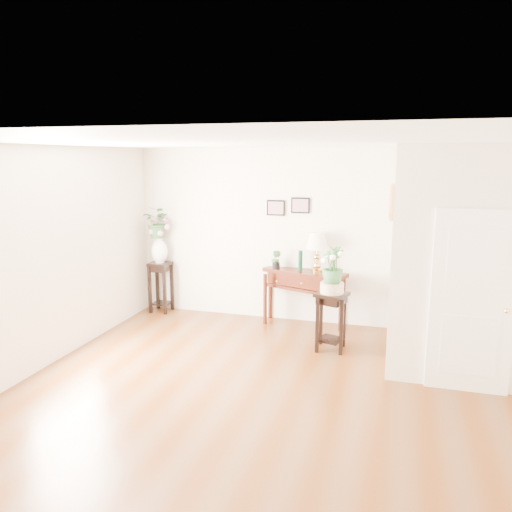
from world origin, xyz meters
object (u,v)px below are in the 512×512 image
at_px(console_table, 304,297).
at_px(plant_stand_a, 161,287).
at_px(plant_stand_b, 331,321).
at_px(table_lamp, 317,249).

height_order(console_table, plant_stand_a, console_table).
xyz_separation_m(console_table, plant_stand_b, (0.56, -0.97, -0.03)).
bearing_deg(console_table, table_lamp, 19.66).
bearing_deg(plant_stand_a, plant_stand_b, -17.06).
height_order(console_table, plant_stand_b, console_table).
bearing_deg(plant_stand_a, console_table, 0.53).
bearing_deg(table_lamp, console_table, 180.00).
relative_size(console_table, plant_stand_b, 1.62).
xyz_separation_m(plant_stand_a, plant_stand_b, (3.08, -0.95, -0.03)).
xyz_separation_m(table_lamp, plant_stand_a, (-2.71, -0.02, -0.80)).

